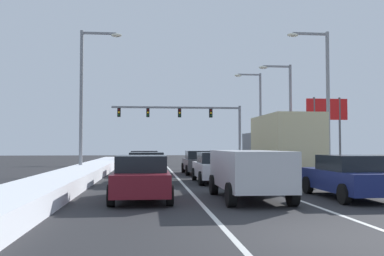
% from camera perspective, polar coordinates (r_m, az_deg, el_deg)
% --- Properties ---
extents(ground_plane, '(120.00, 120.00, 0.00)m').
position_cam_1_polar(ground_plane, '(23.89, 2.35, -6.77)').
color(ground_plane, '#28282B').
extents(lane_stripe_between_right_lane_and_center_lane, '(0.14, 41.66, 0.01)m').
position_cam_1_polar(lane_stripe_between_right_lane_and_center_lane, '(27.89, 4.71, -6.12)').
color(lane_stripe_between_right_lane_and_center_lane, silver).
rests_on(lane_stripe_between_right_lane_and_center_lane, ground).
extents(lane_stripe_between_center_lane_and_left_lane, '(0.14, 41.66, 0.01)m').
position_cam_1_polar(lane_stripe_between_center_lane_and_left_lane, '(27.47, -2.32, -6.18)').
color(lane_stripe_between_center_lane_and_left_lane, silver).
rests_on(lane_stripe_between_center_lane_and_left_lane, ground).
extents(snow_bank_right_shoulder, '(1.46, 41.66, 0.78)m').
position_cam_1_polar(snow_bank_right_shoulder, '(29.30, 14.99, -5.11)').
color(snow_bank_right_shoulder, white).
rests_on(snow_bank_right_shoulder, ground).
extents(snow_bank_left_shoulder, '(2.11, 41.66, 0.61)m').
position_cam_1_polar(snow_bank_left_shoulder, '(27.64, -13.40, -5.47)').
color(snow_bank_left_shoulder, white).
rests_on(snow_bank_left_shoulder, ground).
extents(sedan_navy_right_lane_nearest, '(2.00, 4.50, 1.51)m').
position_cam_1_polar(sedan_navy_right_lane_nearest, '(16.14, 20.00, -6.04)').
color(sedan_navy_right_lane_nearest, navy).
rests_on(sedan_navy_right_lane_nearest, ground).
extents(box_truck_right_lane_second, '(2.53, 7.20, 3.36)m').
position_cam_1_polar(box_truck_right_lane_second, '(22.94, 11.57, -2.16)').
color(box_truck_right_lane_second, slate).
rests_on(box_truck_right_lane_second, ground).
extents(sedan_tan_right_lane_third, '(2.00, 4.50, 1.51)m').
position_cam_1_polar(sedan_tan_right_lane_third, '(31.29, 6.98, -4.31)').
color(sedan_tan_right_lane_third, '#937F60').
rests_on(sedan_tan_right_lane_third, ground).
extents(suv_silver_center_lane_nearest, '(2.16, 4.90, 1.67)m').
position_cam_1_polar(suv_silver_center_lane_nearest, '(14.92, 7.51, -5.50)').
color(suv_silver_center_lane_nearest, '#B7BABF').
rests_on(suv_silver_center_lane_nearest, ground).
extents(sedan_white_center_lane_second, '(2.00, 4.50, 1.51)m').
position_cam_1_polar(sedan_white_center_lane_second, '(21.65, 3.09, -5.20)').
color(sedan_white_center_lane_second, silver).
rests_on(sedan_white_center_lane_second, ground).
extents(sedan_charcoal_center_lane_third, '(2.00, 4.50, 1.51)m').
position_cam_1_polar(sedan_charcoal_center_lane_third, '(28.14, 0.92, -4.54)').
color(sedan_charcoal_center_lane_third, '#38383D').
rests_on(sedan_charcoal_center_lane_third, ground).
extents(sedan_maroon_left_lane_nearest, '(2.00, 4.50, 1.51)m').
position_cam_1_polar(sedan_maroon_left_lane_nearest, '(14.84, -6.70, -6.50)').
color(sedan_maroon_left_lane_nearest, maroon).
rests_on(sedan_maroon_left_lane_nearest, ground).
extents(sedan_black_left_lane_second, '(2.00, 4.50, 1.51)m').
position_cam_1_polar(sedan_black_left_lane_second, '(21.65, -6.04, -5.19)').
color(sedan_black_left_lane_second, black).
rests_on(sedan_black_left_lane_second, ground).
extents(sedan_red_left_lane_third, '(2.00, 4.50, 1.51)m').
position_cam_1_polar(sedan_red_left_lane_third, '(27.87, -6.32, -4.55)').
color(sedan_red_left_lane_third, maroon).
rests_on(sedan_red_left_lane_third, ground).
extents(traffic_light_gantry, '(14.00, 0.47, 6.20)m').
position_cam_1_polar(traffic_light_gantry, '(46.62, -0.04, 1.40)').
color(traffic_light_gantry, slate).
rests_on(traffic_light_gantry, ground).
extents(street_lamp_right_near, '(2.66, 0.36, 8.89)m').
position_cam_1_polar(street_lamp_right_near, '(27.83, 16.87, 4.83)').
color(street_lamp_right_near, gray).
rests_on(street_lamp_right_near, ground).
extents(street_lamp_right_mid, '(2.66, 0.36, 8.26)m').
position_cam_1_polar(street_lamp_right_mid, '(34.92, 12.32, 2.79)').
color(street_lamp_right_mid, gray).
rests_on(street_lamp_right_mid, ground).
extents(street_lamp_right_far, '(2.66, 0.36, 8.85)m').
position_cam_1_polar(street_lamp_right_far, '(42.08, 8.58, 2.32)').
color(street_lamp_right_far, gray).
rests_on(street_lamp_right_far, ground).
extents(street_lamp_left_mid, '(2.66, 0.36, 9.28)m').
position_cam_1_polar(street_lamp_left_mid, '(28.66, -13.76, 4.99)').
color(street_lamp_left_mid, gray).
rests_on(street_lamp_left_mid, ground).
extents(roadside_sign_right, '(3.20, 0.16, 5.50)m').
position_cam_1_polar(roadside_sign_right, '(34.20, 17.39, 1.41)').
color(roadside_sign_right, '#59595B').
rests_on(roadside_sign_right, ground).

